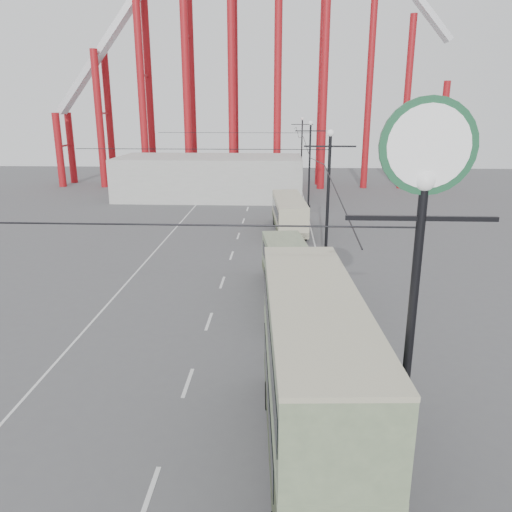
# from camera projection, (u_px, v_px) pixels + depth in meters

# --- Properties ---
(ground) EXTENTS (160.00, 160.00, 0.00)m
(ground) POSITION_uv_depth(u_px,v_px,m) (196.00, 449.00, 16.07)
(ground) COLOR #545356
(ground) RESTS_ON ground
(road_markings) EXTENTS (12.52, 120.00, 0.01)m
(road_markings) POSITION_uv_depth(u_px,v_px,m) (230.00, 265.00, 34.98)
(road_markings) COLOR silver
(road_markings) RESTS_ON ground
(lamp_post_near) EXTENTS (3.20, 0.44, 10.80)m
(lamp_post_near) POSITION_uv_depth(u_px,v_px,m) (419.00, 238.00, 10.70)
(lamp_post_near) COLOR black
(lamp_post_near) RESTS_ON ground
(lamp_post_mid) EXTENTS (3.20, 0.44, 9.32)m
(lamp_post_mid) POSITION_uv_depth(u_px,v_px,m) (328.00, 204.00, 31.71)
(lamp_post_mid) COLOR black
(lamp_post_mid) RESTS_ON ground
(lamp_post_far) EXTENTS (3.20, 0.44, 9.32)m
(lamp_post_far) POSITION_uv_depth(u_px,v_px,m) (309.00, 166.00, 52.78)
(lamp_post_far) COLOR black
(lamp_post_far) RESTS_ON ground
(lamp_post_distant) EXTENTS (3.20, 0.44, 9.32)m
(lamp_post_distant) POSITION_uv_depth(u_px,v_px,m) (302.00, 150.00, 73.84)
(lamp_post_distant) COLOR black
(lamp_post_distant) RESTS_ON ground
(roller_coaster) EXTENTS (52.95, 5.00, 55.48)m
(roller_coaster) POSITION_uv_depth(u_px,v_px,m) (244.00, 8.00, 64.16)
(roller_coaster) COLOR maroon
(roller_coaster) RESTS_ON ground
(fairground_shed) EXTENTS (22.00, 10.00, 5.00)m
(fairground_shed) POSITION_uv_depth(u_px,v_px,m) (210.00, 177.00, 60.66)
(fairground_shed) COLOR #AEAFA9
(fairground_shed) RESTS_ON ground
(double_decker_bus) EXTENTS (3.18, 10.39, 5.51)m
(double_decker_bus) POSITION_uv_depth(u_px,v_px,m) (312.00, 373.00, 14.64)
(double_decker_bus) COLOR #323E21
(double_decker_bus) RESTS_ON ground
(single_decker_green) EXTENTS (3.61, 10.49, 2.90)m
(single_decker_green) POSITION_uv_depth(u_px,v_px,m) (291.00, 274.00, 27.87)
(single_decker_green) COLOR #6C7E5C
(single_decker_green) RESTS_ON ground
(single_decker_cream) EXTENTS (3.15, 9.86, 3.02)m
(single_decker_cream) POSITION_uv_depth(u_px,v_px,m) (289.00, 213.00, 43.99)
(single_decker_cream) COLOR #BAB596
(single_decker_cream) RESTS_ON ground
(pedestrian) EXTENTS (0.73, 0.49, 1.99)m
(pedestrian) POSITION_uv_depth(u_px,v_px,m) (276.00, 338.00, 21.63)
(pedestrian) COLOR black
(pedestrian) RESTS_ON ground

